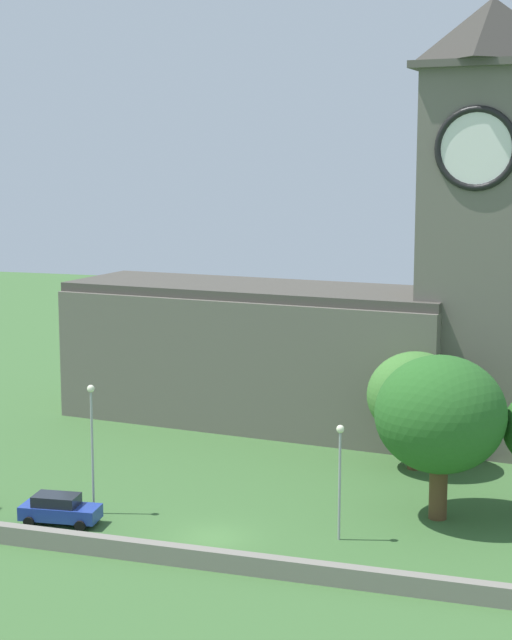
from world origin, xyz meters
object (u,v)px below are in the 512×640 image
church (341,307)px  car_blue (59,509)px  streetlamp_central (340,463)px  tree_riverside_west (416,396)px  tree_by_tower (440,415)px  streetlamp_west_mid (92,429)px

church → car_blue: (-10.48, -25.31, -8.64)m
church → streetlamp_central: (5.31, -22.85, -5.13)m
streetlamp_central → tree_riverside_west: size_ratio=0.81×
car_blue → streetlamp_central: 16.36m
church → tree_by_tower: size_ratio=3.99×
church → streetlamp_west_mid: size_ratio=4.95×
church → streetlamp_central: size_ratio=5.92×
car_blue → tree_by_tower: (20.48, 7.49, 5.31)m
car_blue → streetlamp_west_mid: 4.88m
streetlamp_west_mid → tree_by_tower: (19.41, 5.31, 1.09)m
car_blue → tree_riverside_west: (17.66, 16.69, 4.16)m
church → streetlamp_central: bearing=-76.9°
church → car_blue: bearing=-112.5°
tree_by_tower → tree_riverside_west: bearing=107.1°
streetlamp_west_mid → streetlamp_central: size_ratio=1.20×
church → tree_riverside_west: (7.18, -8.62, -4.47)m
church → tree_riverside_west: bearing=-50.2°
streetlamp_west_mid → tree_riverside_west: tree_riverside_west is taller
streetlamp_central → tree_riverside_west: 14.37m
car_blue → tree_riverside_west: tree_riverside_west is taller
streetlamp_west_mid → tree_riverside_west: bearing=41.2°
car_blue → streetlamp_west_mid: bearing=63.9°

